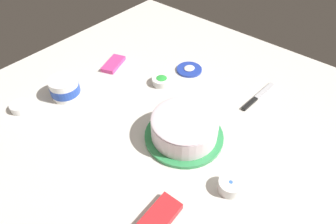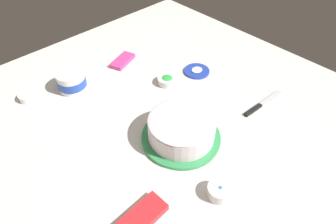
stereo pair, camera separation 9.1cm
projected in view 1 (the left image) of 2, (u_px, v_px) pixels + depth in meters
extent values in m
plane|color=silver|center=(160.00, 109.00, 1.21)|extent=(1.54, 1.54, 0.00)
cylinder|color=#339351|center=(184.00, 136.00, 1.09)|extent=(0.29, 0.29, 0.01)
cylinder|color=#DBB77A|center=(184.00, 128.00, 1.07)|extent=(0.22, 0.22, 0.07)
cylinder|color=white|center=(184.00, 127.00, 1.06)|extent=(0.24, 0.24, 0.08)
ellipsoid|color=white|center=(185.00, 119.00, 1.03)|extent=(0.24, 0.24, 0.02)
cylinder|color=white|center=(65.00, 88.00, 1.24)|extent=(0.12, 0.12, 0.09)
cylinder|color=#2347B2|center=(65.00, 89.00, 1.24)|extent=(0.12, 0.12, 0.04)
cylinder|color=white|center=(62.00, 81.00, 1.21)|extent=(0.10, 0.10, 0.01)
cylinder|color=#233DAD|center=(189.00, 70.00, 1.40)|extent=(0.12, 0.12, 0.01)
ellipsoid|color=white|center=(189.00, 68.00, 1.39)|extent=(0.05, 0.05, 0.01)
cube|color=silver|center=(264.00, 91.00, 1.28)|extent=(0.14, 0.03, 0.00)
cube|color=black|center=(250.00, 104.00, 1.22)|extent=(0.10, 0.02, 0.01)
cylinder|color=white|center=(230.00, 186.00, 0.93)|extent=(0.08, 0.08, 0.04)
cylinder|color=blue|center=(230.00, 185.00, 0.92)|extent=(0.06, 0.06, 0.01)
ellipsoid|color=blue|center=(230.00, 184.00, 0.92)|extent=(0.05, 0.05, 0.02)
cylinder|color=white|center=(162.00, 81.00, 1.32)|extent=(0.09, 0.09, 0.03)
cylinder|color=green|center=(162.00, 80.00, 1.32)|extent=(0.07, 0.07, 0.01)
ellipsoid|color=green|center=(162.00, 79.00, 1.31)|extent=(0.06, 0.06, 0.02)
cylinder|color=white|center=(21.00, 107.00, 1.20)|extent=(0.08, 0.08, 0.03)
cylinder|color=orange|center=(21.00, 107.00, 1.20)|extent=(0.07, 0.07, 0.01)
ellipsoid|color=orange|center=(20.00, 106.00, 1.19)|extent=(0.06, 0.06, 0.02)
cube|color=red|center=(158.00, 218.00, 0.86)|extent=(0.15, 0.08, 0.03)
cube|color=#E53D8E|center=(113.00, 64.00, 1.42)|extent=(0.15, 0.11, 0.02)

